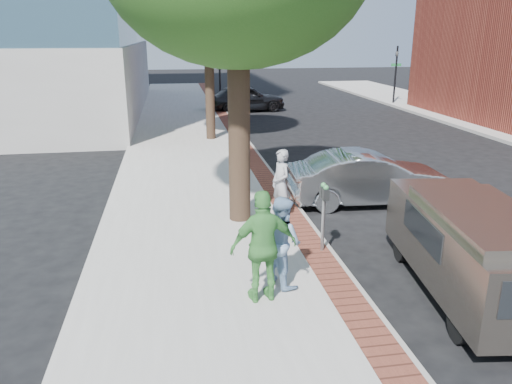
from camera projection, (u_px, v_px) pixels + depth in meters
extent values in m
plane|color=black|center=(280.00, 254.00, 10.74)|extent=(120.00, 120.00, 0.00)
cube|color=#9E9991|center=(192.00, 163.00, 18.00)|extent=(5.00, 60.00, 0.15)
cube|color=brown|center=(253.00, 158.00, 18.32)|extent=(0.60, 60.00, 0.01)
cube|color=gray|center=(262.00, 160.00, 18.40)|extent=(0.10, 60.00, 0.15)
cylinder|color=black|center=(220.00, 78.00, 30.99)|extent=(0.12, 0.12, 3.80)
imported|color=black|center=(219.00, 60.00, 30.65)|extent=(0.18, 0.15, 0.90)
cube|color=#1E7238|center=(220.00, 67.00, 30.77)|extent=(0.70, 0.03, 0.18)
cylinder|color=black|center=(395.00, 76.00, 32.82)|extent=(0.12, 0.12, 3.80)
imported|color=black|center=(397.00, 59.00, 32.49)|extent=(0.18, 0.15, 0.90)
cube|color=#1E7238|center=(396.00, 65.00, 32.61)|extent=(0.70, 0.03, 0.18)
cylinder|color=black|center=(239.00, 131.00, 11.72)|extent=(0.52, 0.52, 4.40)
cylinder|color=black|center=(210.00, 94.00, 21.31)|extent=(0.40, 0.40, 3.85)
ellipsoid|color=#1C4F16|center=(208.00, 13.00, 20.33)|extent=(4.80, 4.80, 3.94)
cylinder|color=gray|center=(323.00, 225.00, 10.36)|extent=(0.07, 0.07, 1.15)
cube|color=#2D3030|center=(326.00, 195.00, 10.07)|extent=(0.12, 0.14, 0.24)
cube|color=#2D3030|center=(323.00, 192.00, 10.24)|extent=(0.12, 0.14, 0.24)
sphere|color=#3F8C4C|center=(326.00, 188.00, 10.02)|extent=(0.11, 0.11, 0.11)
sphere|color=#3F8C4C|center=(323.00, 185.00, 10.19)|extent=(0.11, 0.11, 0.11)
imported|color=#9E9EA2|center=(281.00, 184.00, 12.25)|extent=(0.57, 0.72, 1.72)
imported|color=#83A6CB|center=(282.00, 241.00, 8.92)|extent=(0.93, 1.01, 1.67)
imported|color=#479544|center=(264.00, 247.00, 8.32)|extent=(1.19, 0.61, 1.96)
imported|color=#A5A9AC|center=(369.00, 178.00, 13.73)|extent=(4.49, 1.80, 1.45)
imported|color=black|center=(246.00, 98.00, 30.34)|extent=(4.88, 2.38, 1.60)
cube|color=gray|center=(474.00, 247.00, 8.80)|extent=(2.35, 4.66, 1.25)
cube|color=gray|center=(432.00, 221.00, 10.73)|extent=(1.82, 1.06, 0.74)
cube|color=gray|center=(487.00, 216.00, 8.32)|extent=(1.99, 3.34, 0.15)
cylinder|color=black|center=(402.00, 247.00, 10.34)|extent=(0.28, 0.62, 0.59)
cylinder|color=black|center=(475.00, 246.00, 10.38)|extent=(0.28, 0.62, 0.59)
cylinder|color=black|center=(461.00, 324.00, 7.59)|extent=(0.28, 0.62, 0.59)
cube|color=black|center=(422.00, 229.00, 8.86)|extent=(0.27, 1.84, 0.51)
cube|color=black|center=(426.00, 202.00, 11.04)|extent=(1.47, 0.22, 0.37)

